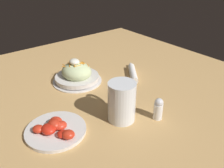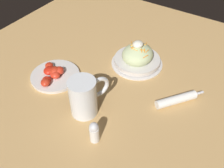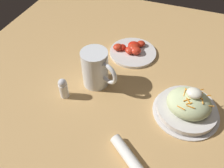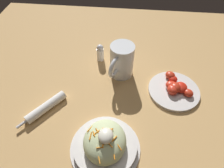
{
  "view_description": "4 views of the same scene",
  "coord_description": "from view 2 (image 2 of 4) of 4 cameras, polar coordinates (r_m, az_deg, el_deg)",
  "views": [
    {
      "loc": [
        0.65,
        -0.47,
        0.5
      ],
      "look_at": [
        0.04,
        0.02,
        0.07
      ],
      "focal_mm": 37.86,
      "sensor_mm": 36.0,
      "label": 1
    },
    {
      "loc": [
        0.6,
        0.36,
        0.68
      ],
      "look_at": [
        0.07,
        0.02,
        0.08
      ],
      "focal_mm": 40.81,
      "sensor_mm": 36.0,
      "label": 2
    },
    {
      "loc": [
        -0.1,
        0.5,
        0.62
      ],
      "look_at": [
        0.08,
        0.02,
        0.07
      ],
      "focal_mm": 37.0,
      "sensor_mm": 36.0,
      "label": 3
    },
    {
      "loc": [
        -0.41,
        -0.05,
        0.58
      ],
      "look_at": [
        0.02,
        -0.01,
        0.08
      ],
      "focal_mm": 30.83,
      "sensor_mm": 36.0,
      "label": 4
    }
  ],
  "objects": [
    {
      "name": "ground_plane",
      "position": [
        0.98,
        1.11,
        -0.9
      ],
      "size": [
        1.43,
        1.43,
        0.0
      ],
      "primitive_type": "plane",
      "color": "tan"
    },
    {
      "name": "salad_plate",
      "position": [
        1.07,
        5.7,
        5.97
      ],
      "size": [
        0.22,
        0.22,
        0.11
      ],
      "color": "silver",
      "rests_on": "ground_plane"
    },
    {
      "name": "tomato_plate",
      "position": [
        1.04,
        -12.84,
        2.11
      ],
      "size": [
        0.19,
        0.19,
        0.04
      ],
      "color": "silver",
      "rests_on": "ground_plane"
    },
    {
      "name": "beer_mug",
      "position": [
        0.86,
        -6.3,
        -3.11
      ],
      "size": [
        0.14,
        0.09,
        0.14
      ],
      "color": "white",
      "rests_on": "ground_plane"
    },
    {
      "name": "napkin_roll",
      "position": [
        0.94,
        14.27,
        -3.38
      ],
      "size": [
        0.17,
        0.13,
        0.03
      ],
      "color": "white",
      "rests_on": "ground_plane"
    },
    {
      "name": "salt_shaker",
      "position": [
        0.8,
        -3.99,
        -10.66
      ],
      "size": [
        0.03,
        0.03,
        0.08
      ],
      "color": "white",
      "rests_on": "ground_plane"
    }
  ]
}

